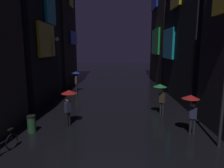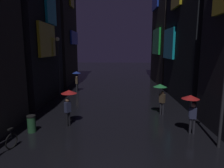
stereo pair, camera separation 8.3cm
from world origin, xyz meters
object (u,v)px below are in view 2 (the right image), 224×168
(pedestrian_foreground_left_red, at_px, (68,98))
(streetlamp_left_far, at_px, (58,60))
(pedestrian_midstreet_left_blue, at_px, (77,76))
(trash_bin, at_px, (32,124))
(pedestrian_far_right_green, at_px, (161,91))
(bicycle_parked_at_storefront, at_px, (2,146))
(pedestrian_midstreet_centre_red, at_px, (191,104))

(pedestrian_foreground_left_red, height_order, streetlamp_left_far, streetlamp_left_far)
(pedestrian_midstreet_left_blue, height_order, trash_bin, pedestrian_midstreet_left_blue)
(streetlamp_left_far, xyz_separation_m, trash_bin, (0.70, -8.01, -2.96))
(pedestrian_far_right_green, distance_m, pedestrian_midstreet_left_blue, 10.25)
(pedestrian_midstreet_left_blue, distance_m, bicycle_parked_at_storefront, 12.85)
(pedestrian_foreground_left_red, height_order, bicycle_parked_at_storefront, pedestrian_foreground_left_red)
(bicycle_parked_at_storefront, xyz_separation_m, trash_bin, (0.30, 2.34, 0.08))
(pedestrian_far_right_green, distance_m, trash_bin, 8.29)
(pedestrian_far_right_green, xyz_separation_m, streetlamp_left_far, (-8.29, 4.90, 1.76))
(pedestrian_midstreet_left_blue, height_order, pedestrian_foreground_left_red, same)
(pedestrian_foreground_left_red, bearing_deg, pedestrian_midstreet_centre_red, -9.03)
(pedestrian_foreground_left_red, bearing_deg, pedestrian_far_right_green, 20.04)
(pedestrian_midstreet_centre_red, relative_size, streetlamp_left_far, 0.39)
(pedestrian_far_right_green, relative_size, trash_bin, 2.28)
(pedestrian_far_right_green, distance_m, bicycle_parked_at_storefront, 9.67)
(pedestrian_midstreet_centre_red, relative_size, pedestrian_far_right_green, 1.00)
(pedestrian_midstreet_centre_red, height_order, pedestrian_foreground_left_red, same)
(pedestrian_foreground_left_red, xyz_separation_m, bicycle_parked_at_storefront, (-2.12, -3.34, -1.28))
(pedestrian_foreground_left_red, distance_m, bicycle_parked_at_storefront, 4.15)
(trash_bin, bearing_deg, pedestrian_foreground_left_red, 28.71)
(pedestrian_far_right_green, bearing_deg, trash_bin, -157.77)
(trash_bin, bearing_deg, pedestrian_midstreet_left_blue, 87.70)
(bicycle_parked_at_storefront, distance_m, streetlamp_left_far, 10.79)
(pedestrian_midstreet_left_blue, distance_m, streetlamp_left_far, 3.19)
(bicycle_parked_at_storefront, relative_size, streetlamp_left_far, 0.32)
(bicycle_parked_at_storefront, bearing_deg, trash_bin, 82.80)
(pedestrian_foreground_left_red, distance_m, trash_bin, 2.40)
(streetlamp_left_far, bearing_deg, pedestrian_far_right_green, -30.61)
(streetlamp_left_far, distance_m, trash_bin, 8.57)
(pedestrian_midstreet_centre_red, distance_m, pedestrian_far_right_green, 3.28)
(pedestrian_midstreet_centre_red, xyz_separation_m, bicycle_parked_at_storefront, (-8.77, -2.28, -1.28))
(pedestrian_far_right_green, distance_m, streetlamp_left_far, 9.79)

